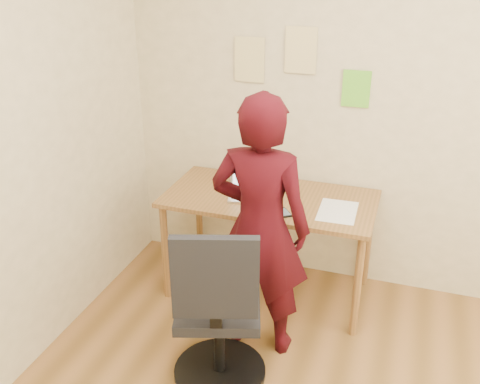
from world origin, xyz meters
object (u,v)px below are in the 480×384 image
(laptop, at_px, (252,187))
(office_chair, at_px, (218,319))
(person, at_px, (260,228))
(phone, at_px, (284,213))
(desk, at_px, (270,208))

(laptop, height_order, office_chair, office_chair)
(laptop, distance_m, person, 0.60)
(laptop, relative_size, office_chair, 0.36)
(office_chair, bearing_deg, laptop, 79.18)
(laptop, xyz_separation_m, phone, (0.28, -0.21, -0.04))
(office_chair, relative_size, person, 0.64)
(laptop, distance_m, phone, 0.35)
(phone, bearing_deg, person, -135.38)
(office_chair, bearing_deg, phone, 60.29)
(laptop, bearing_deg, phone, -52.52)
(desk, distance_m, office_chair, 0.99)
(office_chair, distance_m, person, 0.56)
(laptop, relative_size, person, 0.23)
(phone, distance_m, person, 0.35)
(phone, xyz_separation_m, person, (-0.05, -0.34, 0.05))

